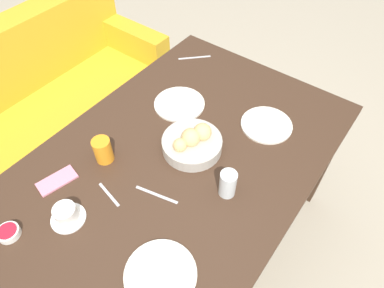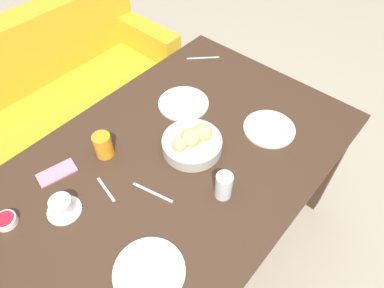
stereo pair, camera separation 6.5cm
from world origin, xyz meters
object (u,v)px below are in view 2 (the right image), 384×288
object	(u,v)px
plate_far_center	(183,103)
spoon_coffee	(106,189)
couch	(54,107)
water_tumbler	(224,186)
plate_near_right	(269,129)
bread_basket	(192,143)
coffee_cup	(62,206)
knife_silver	(203,58)
plate_near_left	(149,272)
jam_bowl_berry	(6,221)
fork_silver	(153,193)
juice_glass	(103,145)
cell_phone	(57,173)

from	to	relation	value
plate_far_center	spoon_coffee	distance (m)	0.56
plate_far_center	couch	bearing A→B (deg)	102.45
water_tumbler	plate_near_right	bearing A→B (deg)	7.05
bread_basket	coffee_cup	xyz separation A→B (m)	(-0.53, 0.16, -0.01)
knife_silver	plate_near_left	bearing A→B (deg)	-148.71
couch	jam_bowl_berry	size ratio (longest dim) A/B	21.84
jam_bowl_berry	fork_silver	xyz separation A→B (m)	(0.43, -0.31, -0.01)
plate_near_left	fork_silver	size ratio (longest dim) A/B	1.35
bread_basket	juice_glass	bearing A→B (deg)	135.25
jam_bowl_berry	plate_near_right	bearing A→B (deg)	-24.68
plate_far_center	jam_bowl_berry	size ratio (longest dim) A/B	3.09
couch	juice_glass	world-z (taller)	juice_glass
plate_near_left	couch	bearing A→B (deg)	72.68
water_tumbler	knife_silver	xyz separation A→B (m)	(0.62, 0.61, -0.06)
plate_near_right	water_tumbler	distance (m)	0.41
plate_far_center	knife_silver	bearing A→B (deg)	25.76
coffee_cup	fork_silver	size ratio (longest dim) A/B	0.72
juice_glass	knife_silver	size ratio (longest dim) A/B	0.81
plate_near_right	jam_bowl_berry	world-z (taller)	jam_bowl_berry
plate_near_left	plate_far_center	xyz separation A→B (m)	(0.67, 0.45, 0.00)
fork_silver	spoon_coffee	world-z (taller)	same
fork_silver	cell_phone	distance (m)	0.40
water_tumbler	spoon_coffee	size ratio (longest dim) A/B	0.87
water_tumbler	fork_silver	bearing A→B (deg)	129.54
knife_silver	cell_phone	bearing A→B (deg)	-176.85
bread_basket	plate_far_center	size ratio (longest dim) A/B	1.05
plate_near_right	coffee_cup	world-z (taller)	coffee_cup
coffee_cup	plate_far_center	bearing A→B (deg)	4.19
coffee_cup	cell_phone	xyz separation A→B (m)	(0.08, 0.16, -0.03)
plate_near_left	fork_silver	xyz separation A→B (m)	(0.22, 0.21, -0.00)
plate_near_right	juice_glass	size ratio (longest dim) A/B	2.12
spoon_coffee	knife_silver	bearing A→B (deg)	16.25
cell_phone	spoon_coffee	bearing A→B (deg)	-69.45
bread_basket	coffee_cup	distance (m)	0.56
juice_glass	water_tumbler	distance (m)	0.52
coffee_cup	bread_basket	bearing A→B (deg)	-16.79
plate_near_left	water_tumbler	world-z (taller)	water_tumbler
plate_far_center	spoon_coffee	size ratio (longest dim) A/B	1.81
fork_silver	jam_bowl_berry	bearing A→B (deg)	144.70
fork_silver	knife_silver	bearing A→B (deg)	27.27
plate_near_left	juice_glass	distance (m)	0.55
coffee_cup	water_tumbler	bearing A→B (deg)	-42.14
plate_near_right	knife_silver	xyz separation A→B (m)	(0.22, 0.56, -0.00)
water_tumbler	jam_bowl_berry	distance (m)	0.79
bread_basket	fork_silver	world-z (taller)	bread_basket
knife_silver	coffee_cup	bearing A→B (deg)	-168.33
plate_near_right	cell_phone	size ratio (longest dim) A/B	1.41
bread_basket	fork_silver	size ratio (longest dim) A/B	1.44
coffee_cup	cell_phone	world-z (taller)	coffee_cup
bread_basket	knife_silver	bearing A→B (deg)	35.80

